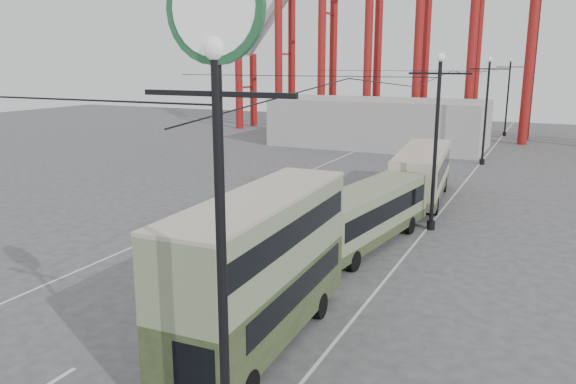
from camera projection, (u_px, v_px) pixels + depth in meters
The scene contains 11 objects.
ground at pixel (122, 362), 17.00m from camera, with size 160.00×160.00×0.00m, color #444447.
road_markings at pixel (331, 209), 34.68m from camera, with size 12.52×120.00×0.01m.
lamp_post_near at pixel (218, 118), 10.24m from camera, with size 3.20×0.44×10.80m.
lamp_post_mid at pixel (436, 144), 29.42m from camera, with size 3.20×0.44×9.32m.
lamp_post_far at pixel (486, 111), 48.76m from camera, with size 3.20×0.44×9.32m.
lamp_post_distant at pixel (508, 97), 68.10m from camera, with size 3.20×0.44×9.32m.
fairground_shed at pixel (379, 123), 60.27m from camera, with size 22.00×10.00×5.00m, color #A2A29D.
double_decker_bus at pixel (261, 263), 17.42m from camera, with size 2.64×9.26×4.93m.
single_decker_green at pixel (367, 214), 27.39m from camera, with size 3.75×10.47×2.90m.
single_decker_cream at pixel (422, 172), 36.49m from camera, with size 3.85×11.07×3.37m.
pedestrian at pixel (277, 231), 27.57m from camera, with size 0.56×0.37×1.55m, color black.
Camera 1 is at (11.19, -11.72, 8.86)m, focal length 35.00 mm.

